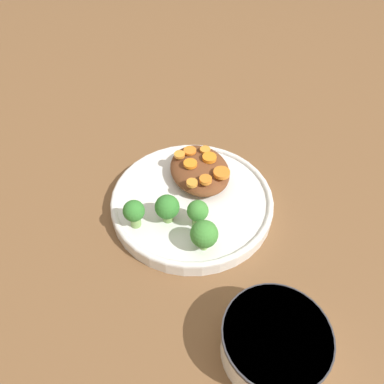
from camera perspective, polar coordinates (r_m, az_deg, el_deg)
The scene contains 16 objects.
ground_plane at distance 0.64m, azimuth 0.00°, elevation -2.23°, with size 4.00×4.00×0.00m, color brown.
plate at distance 0.63m, azimuth 0.00°, elevation -1.38°, with size 0.27×0.27×0.03m.
dip_bowl at distance 0.49m, azimuth 12.44°, elevation -21.39°, with size 0.13×0.13×0.06m.
stew_mound at distance 0.65m, azimuth 1.18°, elevation 3.42°, with size 0.13×0.10×0.03m, color brown.
broccoli_floret_0 at distance 0.56m, azimuth 0.87°, elevation -3.10°, with size 0.03×0.03×0.05m.
broccoli_floret_1 at distance 0.57m, azimuth -3.80°, elevation -2.39°, with size 0.04×0.04×0.05m.
broccoli_floret_2 at distance 0.54m, azimuth 1.86°, elevation -6.48°, with size 0.04×0.04×0.05m.
broccoli_floret_3 at distance 0.57m, azimuth -8.82°, elevation -3.05°, with size 0.03×0.03×0.05m.
carrot_slice_0 at distance 0.63m, azimuth -0.26°, elevation 4.33°, with size 0.02×0.02×0.01m, color orange.
carrot_slice_1 at distance 0.65m, azimuth -0.32°, elevation 6.31°, with size 0.02×0.02×0.00m, color orange.
carrot_slice_2 at distance 0.61m, azimuth 4.53°, elevation 2.93°, with size 0.03×0.03×0.01m, color orange.
carrot_slice_3 at distance 0.60m, azimuth 2.01°, elevation 2.06°, with size 0.02×0.02×0.01m, color orange.
carrot_slice_4 at distance 0.64m, azimuth 2.67°, elevation 5.24°, with size 0.02×0.02×0.01m, color orange.
carrot_slice_5 at distance 0.65m, azimuth -2.14°, elevation 5.66°, with size 0.02×0.02×0.00m, color orange.
carrot_slice_6 at distance 0.66m, azimuth 2.02°, elevation 6.45°, with size 0.02×0.02×0.00m, color orange.
carrot_slice_7 at distance 0.60m, azimuth -0.25°, elevation 1.40°, with size 0.02×0.02×0.01m, color orange.
Camera 1 is at (0.40, -0.12, 0.48)m, focal length 35.00 mm.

